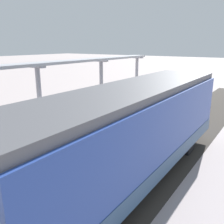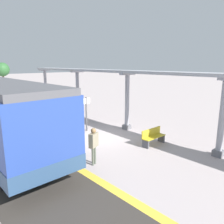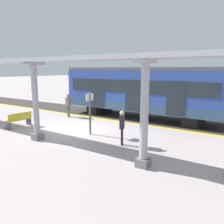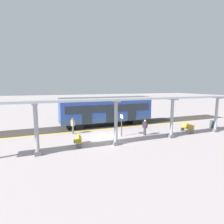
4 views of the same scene
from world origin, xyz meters
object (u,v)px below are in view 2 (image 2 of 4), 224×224
canopy_pillar_fourth (78,93)px  passenger_by_the_benches (74,110)px  canopy_pillar_fifth (46,87)px  trash_bin (28,101)px  bench_near_end (153,137)px  passenger_waiting_near_edge (94,142)px  platform_info_sign (86,111)px  canopy_pillar_third (127,101)px  bench_mid_platform (51,106)px  canopy_pillar_second (222,118)px

canopy_pillar_fourth → passenger_by_the_benches: canopy_pillar_fourth is taller
canopy_pillar_fifth → trash_bin: canopy_pillar_fifth is taller
bench_near_end → passenger_waiting_near_edge: passenger_waiting_near_edge is taller
canopy_pillar_fourth → bench_near_end: canopy_pillar_fourth is taller
trash_bin → platform_info_sign: (-0.74, -11.18, 0.89)m
canopy_pillar_third → platform_info_sign: 2.69m
canopy_pillar_fifth → passenger_waiting_near_edge: 14.90m
canopy_pillar_third → canopy_pillar_fifth: (0.00, 11.41, 0.00)m
canopy_pillar_fourth → passenger_waiting_near_edge: (-4.83, -8.29, -0.85)m
passenger_by_the_benches → trash_bin: bearing=88.7°
platform_info_sign → canopy_pillar_fourth: bearing=62.4°
trash_bin → platform_info_sign: size_ratio=0.40×
canopy_pillar_third → passenger_waiting_near_edge: bearing=-151.2°
trash_bin → passenger_waiting_near_edge: passenger_waiting_near_edge is taller
canopy_pillar_fifth → bench_mid_platform: (-0.96, -2.82, -1.42)m
bench_near_end → passenger_waiting_near_edge: (-3.81, 0.23, 0.58)m
trash_bin → passenger_waiting_near_edge: bearing=-102.6°
bench_near_end → bench_mid_platform: bearing=89.7°
canopy_pillar_fifth → passenger_waiting_near_edge: size_ratio=2.25×
canopy_pillar_second → canopy_pillar_third: 5.92m
trash_bin → canopy_pillar_fifth: bearing=-42.5°
canopy_pillar_third → bench_near_end: 3.38m
canopy_pillar_second → bench_mid_platform: 14.61m
canopy_pillar_fifth → bench_near_end: bearing=-94.1°
canopy_pillar_fourth → bench_near_end: (-1.02, -8.52, -1.42)m
canopy_pillar_third → passenger_waiting_near_edge: 5.58m
canopy_pillar_second → canopy_pillar_fifth: bearing=90.0°
platform_info_sign → passenger_waiting_near_edge: size_ratio=1.35×
bench_near_end → passenger_waiting_near_edge: size_ratio=0.92×
canopy_pillar_fourth → canopy_pillar_second: bearing=-90.0°
canopy_pillar_fourth → trash_bin: 7.34m
passenger_waiting_near_edge → passenger_by_the_benches: 7.20m
canopy_pillar_third → passenger_waiting_near_edge: (-4.83, -2.66, -0.85)m
canopy_pillar_third → canopy_pillar_fourth: same height
bench_mid_platform → platform_info_sign: platform_info_sign is taller
canopy_pillar_third → bench_mid_platform: bearing=96.4°
bench_mid_platform → passenger_waiting_near_edge: size_ratio=0.93×
bench_near_end → canopy_pillar_fifth: bearing=85.9°
bench_near_end → passenger_by_the_benches: (-0.60, 6.67, 0.53)m
bench_mid_platform → platform_info_sign: (-1.19, -7.07, 0.89)m
bench_mid_platform → trash_bin: size_ratio=1.73×
canopy_pillar_second → trash_bin: bearing=94.3°
canopy_pillar_fifth → platform_info_sign: (-2.15, -9.89, -0.54)m
canopy_pillar_second → bench_mid_platform: size_ratio=2.43×
canopy_pillar_fifth → trash_bin: size_ratio=4.21×
passenger_waiting_near_edge → bench_mid_platform: bearing=71.0°
canopy_pillar_fourth → canopy_pillar_fifth: (0.00, 5.78, 0.00)m
canopy_pillar_second → bench_mid_platform: bearing=93.8°
bench_near_end → trash_bin: (-0.39, 15.58, -0.01)m
bench_mid_platform → canopy_pillar_second: bearing=-86.2°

